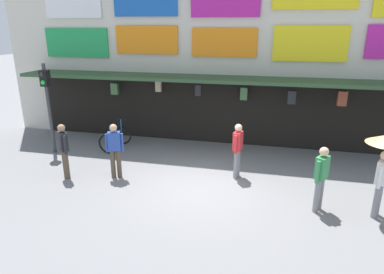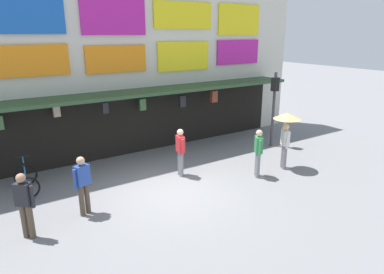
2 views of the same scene
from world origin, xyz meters
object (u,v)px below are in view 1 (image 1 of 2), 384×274
Objects in this scene: pedestrian_in_black at (321,176)px; pedestrian_in_purple at (64,148)px; bicycle_parked at (115,138)px; pedestrian_in_yellow at (115,148)px; pedestrian_in_white at (238,148)px; traffic_light_near at (47,94)px.

pedestrian_in_black and pedestrian_in_purple have the same top height.
bicycle_parked is 0.73× the size of pedestrian_in_yellow.
pedestrian_in_yellow and pedestrian_in_black have the same top height.
pedestrian_in_yellow is 1.00× the size of pedestrian_in_white.
traffic_light_near is at bearing 166.48° from pedestrian_in_black.
pedestrian_in_white is (6.69, -0.62, -1.19)m from traffic_light_near.
traffic_light_near is 9.19m from pedestrian_in_black.
pedestrian_in_black is at bearing -13.52° from traffic_light_near.
traffic_light_near is 2.62× the size of bicycle_parked.
pedestrian_in_yellow is at bearing -166.70° from pedestrian_in_white.
pedestrian_in_yellow is at bearing -24.92° from traffic_light_near.
pedestrian_in_white is (3.55, 0.84, 0.00)m from pedestrian_in_yellow.
traffic_light_near is 1.90× the size of pedestrian_in_yellow.
pedestrian_in_white is (-2.17, 1.51, 0.00)m from pedestrian_in_black.
bicycle_parked is 2.66m from pedestrian_in_yellow.
pedestrian_in_white is at bearing 145.06° from pedestrian_in_black.
pedestrian_in_purple is at bearing -166.58° from pedestrian_in_white.
pedestrian_in_white is at bearing 13.30° from pedestrian_in_yellow.
pedestrian_in_yellow is 5.76m from pedestrian_in_black.
pedestrian_in_yellow is (1.13, -2.34, 0.55)m from bicycle_parked.
bicycle_parked is at bearing 115.70° from pedestrian_in_yellow.
pedestrian_in_white is at bearing -17.77° from bicycle_parked.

